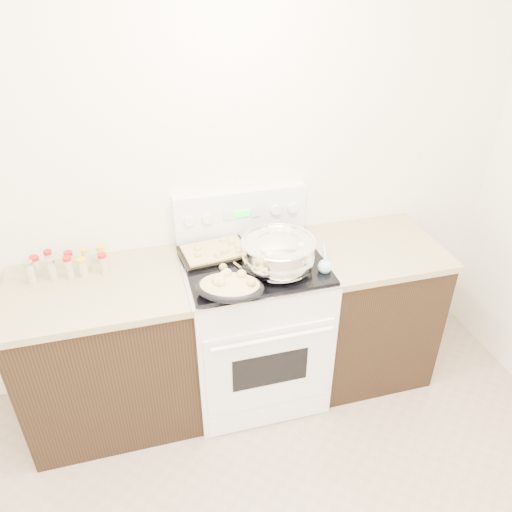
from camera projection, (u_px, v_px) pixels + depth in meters
name	position (u px, v px, depth m)	size (l,w,h in m)	color
room_shell	(266.00, 329.00, 1.05)	(4.10, 3.60, 2.75)	white
counter_left	(110.00, 353.00, 2.78)	(0.93, 0.67, 0.92)	black
counter_right	(366.00, 308.00, 3.12)	(0.73, 0.67, 0.92)	black
kitchen_range	(254.00, 324.00, 2.94)	(0.78, 0.73, 1.22)	white
mixing_bowl	(278.00, 255.00, 2.57)	(0.44, 0.44, 0.23)	silver
roasting_pan	(230.00, 286.00, 2.41)	(0.40, 0.34, 0.11)	black
baking_sheet	(216.00, 252.00, 2.74)	(0.40, 0.30, 0.06)	black
wooden_spoon	(224.00, 263.00, 2.65)	(0.12, 0.27, 0.04)	#A8894D
blue_ladle	(325.00, 265.00, 2.60)	(0.13, 0.26, 0.09)	#97D1E1
spice_jars	(68.00, 264.00, 2.60)	(0.40, 0.15, 0.13)	#BFB28C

